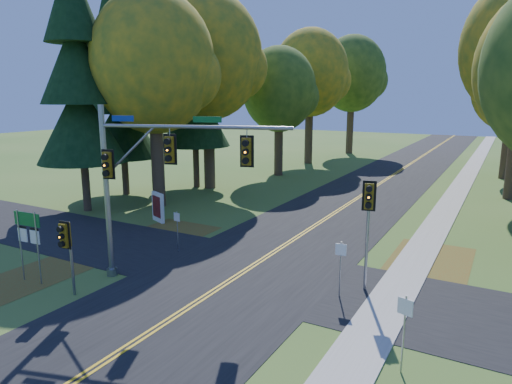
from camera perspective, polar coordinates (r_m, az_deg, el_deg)
The scene contains 25 objects.
ground at distance 18.56m, azimuth -4.48°, elevation -11.78°, with size 160.00×160.00×0.00m, color #3A6022.
road_main at distance 18.56m, azimuth -4.48°, elevation -11.76°, with size 8.00×160.00×0.02m, color black.
road_cross at distance 20.12m, azimuth -1.28°, elevation -9.78°, with size 60.00×6.00×0.02m, color black.
centerline_left at distance 18.60m, azimuth -4.74°, elevation -11.65°, with size 0.10×160.00×0.01m, color gold.
centerline_right at distance 18.50m, azimuth -4.22°, elevation -11.78°, with size 0.10×160.00×0.01m, color gold.
sidewalk_east at distance 16.27m, azimuth 14.76°, elevation -15.67°, with size 1.60×160.00×0.06m, color #9E998E.
leaf_patch_w_near at distance 25.28m, azimuth -11.77°, elevation -5.44°, with size 4.00×6.00×0.00m, color brown.
leaf_patch_e at distance 21.59m, azimuth 20.44°, elevation -9.02°, with size 3.50×8.00×0.00m, color brown.
leaf_patch_w_far at distance 21.63m, azimuth -26.23°, elevation -9.49°, with size 3.00×5.00×0.00m, color brown.
tree_w_a at distance 31.31m, azimuth -12.52°, elevation 15.42°, with size 8.00×8.00×14.15m.
tree_w_b at distance 37.16m, azimuth -5.93°, elevation 16.41°, with size 8.60×8.60×15.38m.
tree_w_c at distance 43.00m, azimuth 3.03°, elevation 12.62°, with size 6.80×6.80×11.91m.
tree_w_d at distance 51.23m, azimuth 6.91°, elevation 14.51°, with size 8.20×8.20×14.56m.
tree_w_e at distance 61.07m, azimuth 12.03°, elevation 14.20°, with size 8.40×8.40×14.97m.
pine_a at distance 31.34m, azimuth -21.51°, elevation 14.33°, with size 5.60×5.60×19.48m.
pine_b at distance 35.78m, azimuth -16.65°, elevation 12.62°, with size 5.60×5.60×17.31m.
pine_c at distance 37.63m, azimuth -7.82°, elevation 15.28°, with size 5.60×5.60×20.56m.
traffic_mast at distance 18.45m, azimuth -13.24°, elevation 2.64°, with size 7.54×2.70×7.12m.
east_signal_pole at distance 17.59m, azimuth 13.89°, elevation -1.99°, with size 0.50×0.59×4.39m.
ped_signal_pole at distance 18.33m, azimuth -22.66°, elevation -5.67°, with size 0.47×0.54×2.97m.
route_sign_cluster at distance 20.44m, azimuth -26.60°, elevation -4.52°, with size 1.40×0.17×3.00m.
info_kiosk at distance 28.01m, azimuth -12.16°, elevation -1.87°, with size 1.25×0.67×1.78m.
reg_sign_e_north at distance 17.44m, azimuth 10.53°, elevation -8.29°, with size 0.42×0.08×2.17m.
reg_sign_e_south at distance 13.30m, azimuth 18.06°, elevation -15.05°, with size 0.43×0.15×2.27m.
reg_sign_w at distance 22.43m, azimuth -9.83°, elevation -3.98°, with size 0.38×0.08×2.00m.
Camera 1 is at (9.51, -14.08, 7.48)m, focal length 32.00 mm.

